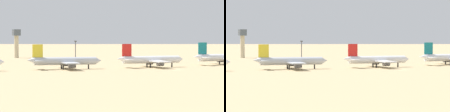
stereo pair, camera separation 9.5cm
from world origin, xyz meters
The scene contains 8 objects.
ground centered at (0.00, 0.00, 0.00)m, with size 4000.00×4000.00×0.00m, color tan.
ridge_east centered at (513.48, 929.76, 42.63)m, with size 312.31×190.47×85.27m, color gray.
parked_jet_yellow_3 centered at (-48.56, 30.88, 4.23)m, with size 38.88×33.26×12.91m.
parked_jet_red_4 centered at (-0.69, 24.52, 4.21)m, with size 38.91×33.06×12.86m.
parked_jet_teal_5 centered at (50.36, 26.70, 4.34)m, with size 40.15×33.93×13.26m.
control_tower centered at (-25.76, 178.66, 12.93)m, with size 5.20×5.20×21.43m.
light_pole_west centered at (7.53, 144.61, 7.70)m, with size 1.80×0.50×13.07m.
light_pole_mid centered at (17.60, 166.78, 7.43)m, with size 1.80×0.50×12.56m.
Camera 2 is at (-167.09, -253.17, 18.73)m, focal length 95.76 mm.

